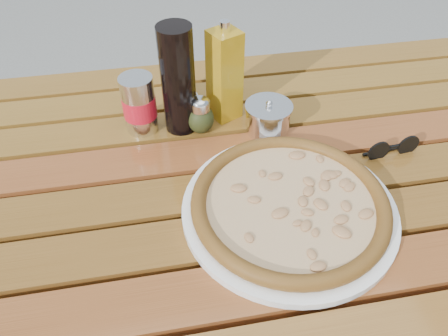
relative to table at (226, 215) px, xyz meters
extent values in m
cube|color=#371C0C|center=(0.64, 0.39, -0.32)|extent=(0.06, 0.06, 0.70)
cube|color=#391B0D|center=(0.00, 0.00, 0.03)|extent=(1.36, 0.86, 0.04)
cube|color=#5A290F|center=(0.00, -0.20, 0.06)|extent=(1.40, 0.09, 0.03)
cube|color=#4F2C0E|center=(0.00, -0.10, 0.06)|extent=(1.40, 0.09, 0.03)
cube|color=#4F2D0E|center=(0.00, 0.00, 0.06)|extent=(1.40, 0.09, 0.03)
cube|color=#5B2810|center=(0.00, 0.10, 0.06)|extent=(1.40, 0.09, 0.03)
cube|color=#56340F|center=(0.00, 0.20, 0.06)|extent=(1.40, 0.09, 0.03)
cube|color=#58360F|center=(0.00, 0.30, 0.06)|extent=(1.40, 0.09, 0.03)
cube|color=#55330F|center=(0.00, 0.41, 0.06)|extent=(1.40, 0.09, 0.03)
cylinder|color=white|center=(0.09, -0.08, 0.08)|extent=(0.38, 0.38, 0.01)
cylinder|color=beige|center=(0.09, -0.08, 0.09)|extent=(0.34, 0.34, 0.01)
torus|color=black|center=(0.09, -0.08, 0.10)|extent=(0.36, 0.36, 0.03)
ellipsoid|color=#AD3513|center=(-0.04, 0.19, 0.11)|extent=(0.07, 0.07, 0.06)
cylinder|color=silver|center=(-0.04, 0.19, 0.14)|extent=(0.05, 0.05, 0.02)
ellipsoid|color=silver|center=(-0.04, 0.19, 0.15)|extent=(0.04, 0.04, 0.02)
ellipsoid|color=#333B17|center=(-0.02, 0.17, 0.11)|extent=(0.06, 0.06, 0.06)
cylinder|color=silver|center=(-0.02, 0.17, 0.14)|extent=(0.04, 0.04, 0.02)
ellipsoid|color=silver|center=(-0.02, 0.17, 0.15)|extent=(0.04, 0.04, 0.02)
cylinder|color=black|center=(-0.06, 0.19, 0.19)|extent=(0.08, 0.08, 0.22)
cylinder|color=silver|center=(-0.14, 0.20, 0.14)|extent=(0.08, 0.08, 0.12)
cylinder|color=red|center=(-0.14, 0.20, 0.13)|extent=(0.08, 0.08, 0.04)
cube|color=#AE8112|center=(0.04, 0.22, 0.17)|extent=(0.07, 0.07, 0.19)
cylinder|color=white|center=(0.04, 0.22, 0.28)|extent=(0.03, 0.03, 0.02)
cylinder|color=silver|center=(0.11, 0.15, 0.10)|extent=(0.12, 0.12, 0.05)
cylinder|color=white|center=(0.11, 0.15, 0.13)|extent=(0.13, 0.13, 0.01)
sphere|color=silver|center=(0.11, 0.15, 0.14)|extent=(0.02, 0.02, 0.01)
cylinder|color=black|center=(0.30, 0.03, 0.09)|extent=(0.04, 0.01, 0.04)
cylinder|color=black|center=(0.36, 0.03, 0.09)|extent=(0.04, 0.01, 0.04)
cube|color=black|center=(0.33, 0.03, 0.10)|extent=(0.02, 0.01, 0.00)
cube|color=black|center=(0.32, 0.04, 0.08)|extent=(0.09, 0.01, 0.00)
cube|color=black|center=(0.34, 0.05, 0.08)|extent=(0.09, 0.01, 0.00)
camera|label=1|loc=(-0.10, -0.53, 0.64)|focal=35.00mm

